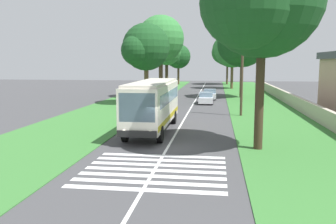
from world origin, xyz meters
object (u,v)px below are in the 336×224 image
Objects in this scene: roadside_tree_left_1 at (166,52)px; roadside_tree_left_3 at (145,48)px; trailing_car_1 at (210,94)px; roadside_tree_left_2 at (160,40)px; coach_bus at (153,103)px; roadside_tree_right_3 at (232,50)px; trailing_car_0 at (206,98)px; roadside_tree_right_1 at (241,44)px; roadside_tree_right_2 at (259,1)px; utility_pole at (242,70)px; roadside_tree_left_0 at (178,57)px; roadside_tree_right_0 at (227,51)px.

roadside_tree_left_1 is 0.98× the size of roadside_tree_left_3.
roadside_tree_left_3 is (-7.16, 7.77, 6.14)m from trailing_car_1.
coach_bus is at bearing -172.08° from roadside_tree_left_2.
roadside_tree_left_3 is 0.89× the size of roadside_tree_right_3.
trailing_car_1 is 0.39× the size of roadside_tree_right_3.
trailing_car_0 is at bearing -134.84° from roadside_tree_left_2.
roadside_tree_right_1 is at bearing -82.61° from roadside_tree_left_2.
roadside_tree_left_1 is 15.72m from roadside_tree_right_1.
roadside_tree_right_1 is at bearing -1.83° from roadside_tree_right_2.
coach_bus is 18.37m from roadside_tree_left_3.
roadside_tree_right_3 is (8.12, -11.70, 0.46)m from roadside_tree_left_1.
roadside_tree_right_2 reaches higher than utility_pole.
roadside_tree_right_1 is (1.50, -11.53, -0.61)m from roadside_tree_left_2.
roadside_tree_left_3 is (17.29, 4.06, 4.66)m from coach_bus.
roadside_tree_right_3 reaches higher than roadside_tree_left_1.
coach_bus is at bearing 171.37° from trailing_car_1.
roadside_tree_left_3 reaches higher than trailing_car_0.
roadside_tree_left_3 is (-39.95, -0.35, 0.53)m from roadside_tree_left_0.
roadside_tree_right_2 reaches higher than roadside_tree_left_1.
roadside_tree_left_2 is at bearing 31.84° from utility_pole.
roadside_tree_left_1 reaches higher than trailing_car_0.
roadside_tree_right_1 is (-9.79, -12.28, 0.75)m from roadside_tree_left_1.
roadside_tree_right_1 reaches higher than roadside_tree_right_3.
roadside_tree_left_2 reaches higher than roadside_tree_right_1.
trailing_car_1 is 0.47× the size of roadside_tree_left_0.
roadside_tree_right_2 reaches higher than trailing_car_1.
roadside_tree_left_2 is 32.52m from roadside_tree_right_2.
roadside_tree_left_0 is 0.80× the size of roadside_tree_right_1.
roadside_tree_left_3 reaches higher than roadside_tree_left_0.
trailing_car_1 is 10.64m from roadside_tree_left_2.
roadside_tree_right_3 is at bearing -10.01° from trailing_car_1.
roadside_tree_left_3 is 0.86× the size of roadside_tree_right_1.
roadside_tree_right_0 is at bearing 2.24° from roadside_tree_right_1.
roadside_tree_left_0 reaches higher than coach_bus.
trailing_car_0 is at bearing 19.76° from utility_pole.
trailing_car_0 is at bearing 171.36° from roadside_tree_right_3.
trailing_car_0 is 0.36× the size of roadside_tree_left_2.
trailing_car_0 is 0.44× the size of roadside_tree_left_3.
roadside_tree_left_0 is 0.94× the size of roadside_tree_left_3.
roadside_tree_right_1 is 32.30m from roadside_tree_right_2.
roadside_tree_right_2 is (-22.31, -10.98, 1.70)m from roadside_tree_left_3.
roadside_tree_right_3 is 36.61m from utility_pole.
trailing_car_0 is 11.42m from utility_pole.
roadside_tree_left_1 is (-20.18, -0.09, 0.66)m from roadside_tree_left_0.
roadside_tree_right_0 is 0.99× the size of roadside_tree_right_1.
roadside_tree_left_2 is 1.40× the size of utility_pole.
roadside_tree_left_0 is at bearing 11.46° from trailing_car_0.
trailing_car_0 is 40.64m from roadside_tree_right_0.
roadside_tree_right_3 is (19.41, -10.95, -0.89)m from roadside_tree_left_2.
roadside_tree_right_2 reaches higher than roadside_tree_left_3.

